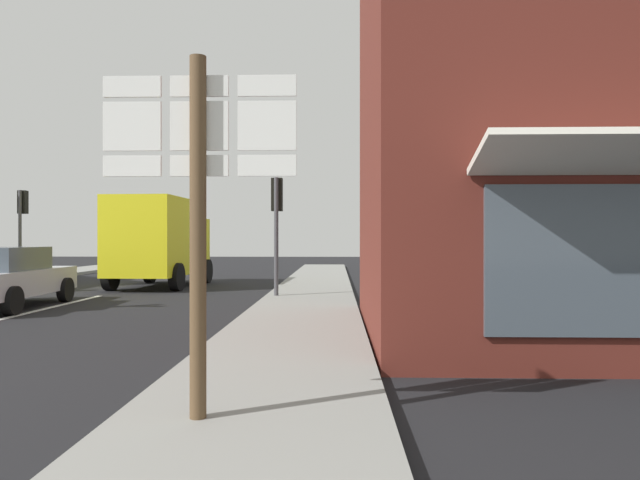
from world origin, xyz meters
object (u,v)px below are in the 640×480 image
at_px(route_sign_post, 199,198).
at_px(traffic_light_near_right, 277,210).
at_px(sedan_far, 3,277).
at_px(delivery_truck, 160,240).
at_px(traffic_light_far_left, 22,214).

xyz_separation_m(route_sign_post, traffic_light_near_right, (-0.45, 10.60, 0.46)).
bearing_deg(sedan_far, delivery_truck, 73.44).
xyz_separation_m(sedan_far, route_sign_post, (6.81, -8.54, 1.24)).
relative_size(delivery_truck, traffic_light_far_left, 1.43).
bearing_deg(traffic_light_far_left, delivery_truck, -18.94).
height_order(delivery_truck, traffic_light_far_left, traffic_light_far_left).
relative_size(sedan_far, route_sign_post, 1.34).
distance_m(sedan_far, route_sign_post, 10.99).
bearing_deg(traffic_light_far_left, traffic_light_near_right, -30.37).
distance_m(traffic_light_near_right, traffic_light_far_left, 12.25).
relative_size(traffic_light_near_right, traffic_light_far_left, 0.94).
bearing_deg(route_sign_post, delivery_truck, 108.66).
bearing_deg(traffic_light_near_right, route_sign_post, -87.55).
bearing_deg(traffic_light_near_right, traffic_light_far_left, 149.63).
xyz_separation_m(delivery_truck, traffic_light_near_right, (4.52, -4.12, 0.82)).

